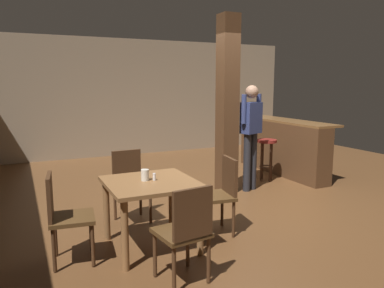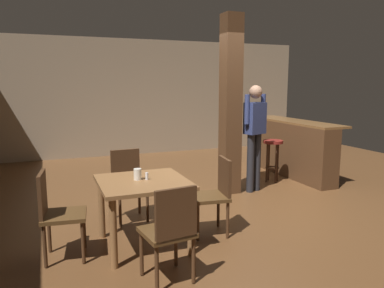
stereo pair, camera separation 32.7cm
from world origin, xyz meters
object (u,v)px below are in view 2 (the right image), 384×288
object	(u,v)px
salt_shaker	(147,176)
chair_north	(128,181)
chair_east	(215,192)
bar_counter	(289,147)
bar_stool_near	(273,151)
standing_person	(255,130)
chair_west	(56,211)
napkin_cup	(138,174)
dining_table	(143,192)
chair_south	(170,229)

from	to	relation	value
salt_shaker	chair_north	bearing A→B (deg)	91.80
chair_east	bar_counter	world-z (taller)	bar_counter
chair_east	bar_stool_near	distance (m)	2.63
chair_north	standing_person	distance (m)	2.28
chair_west	salt_shaker	bearing A→B (deg)	-0.12
chair_north	salt_shaker	distance (m)	0.91
napkin_cup	salt_shaker	xyz separation A→B (m)	(0.09, -0.03, -0.02)
dining_table	bar_counter	size ratio (longest dim) A/B	0.40
chair_north	salt_shaker	world-z (taller)	chair_north
dining_table	chair_east	xyz separation A→B (m)	(0.86, 0.03, -0.10)
standing_person	napkin_cup	bearing A→B (deg)	-148.92
chair_west	chair_east	size ratio (longest dim) A/B	1.00
chair_south	chair_east	xyz separation A→B (m)	(0.83, 0.88, 0.00)
napkin_cup	bar_stool_near	distance (m)	3.35
chair_east	bar_counter	distance (m)	3.29
chair_south	standing_person	xyz separation A→B (m)	(2.16, 2.24, 0.50)
dining_table	chair_north	bearing A→B (deg)	88.81
bar_stool_near	chair_east	bearing A→B (deg)	-137.93
dining_table	chair_north	distance (m)	0.88
chair_west	bar_counter	xyz separation A→B (m)	(4.28, 2.10, 0.03)
chair_south	standing_person	world-z (taller)	standing_person
bar_counter	napkin_cup	bearing A→B (deg)	-149.03
chair_north	chair_east	world-z (taller)	same
chair_south	chair_west	distance (m)	1.25
chair_south	chair_east	size ratio (longest dim) A/B	1.00
chair_south	bar_counter	size ratio (longest dim) A/B	0.38
dining_table	chair_south	size ratio (longest dim) A/B	1.04
bar_counter	chair_north	bearing A→B (deg)	-159.97
bar_counter	bar_stool_near	distance (m)	0.68
dining_table	bar_counter	bearing A→B (deg)	31.85
salt_shaker	standing_person	xyz separation A→B (m)	(2.14, 1.38, 0.23)
chair_south	chair_west	size ratio (longest dim) A/B	1.00
chair_east	chair_south	bearing A→B (deg)	-133.56
chair_north	chair_west	bearing A→B (deg)	-136.14
bar_counter	salt_shaker	bearing A→B (deg)	-147.93
bar_stool_near	salt_shaker	bearing A→B (deg)	-147.27
chair_west	standing_person	size ratio (longest dim) A/B	0.52
chair_west	standing_person	bearing A→B (deg)	24.16
napkin_cup	bar_stool_near	xyz separation A→B (m)	(2.85, 1.74, -0.23)
dining_table	chair_west	bearing A→B (deg)	179.23
chair_south	chair_west	world-z (taller)	same
chair_south	chair_north	world-z (taller)	same
dining_table	napkin_cup	size ratio (longest dim) A/B	7.67
chair_east	salt_shaker	xyz separation A→B (m)	(-0.81, -0.02, 0.26)
chair_east	standing_person	size ratio (longest dim) A/B	0.52
chair_south	chair_west	bearing A→B (deg)	136.48
chair_east	chair_north	bearing A→B (deg)	134.54
chair_north	chair_south	bearing A→B (deg)	-89.79
chair_west	standing_person	xyz separation A→B (m)	(3.07, 1.38, 0.50)
napkin_cup	salt_shaker	size ratio (longest dim) A/B	1.54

